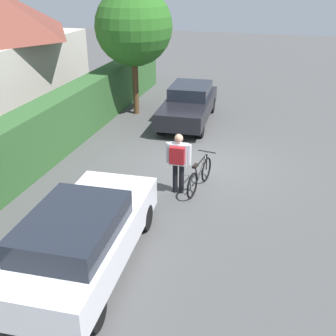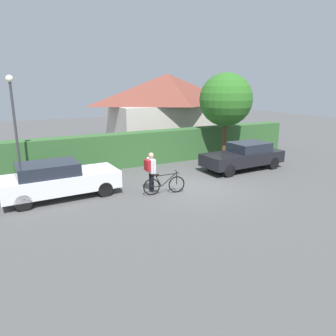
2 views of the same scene
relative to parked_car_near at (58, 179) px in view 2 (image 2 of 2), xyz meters
name	(u,v)px [view 2 (image 2 of 2)]	position (x,y,z in m)	size (l,w,h in m)	color
ground_plane	(195,187)	(5.33, -1.33, -0.74)	(60.00, 60.00, 0.00)	#4A4A4A
hedge_row	(149,147)	(5.33, 3.39, 0.14)	(18.25, 0.90, 1.76)	#315C2D
house_distant	(167,109)	(8.91, 8.17, 1.77)	(8.24, 4.78, 4.90)	beige
parked_car_near	(58,179)	(0.00, 0.00, 0.00)	(4.39, 1.89, 1.41)	silver
parked_car_far	(244,156)	(9.07, 0.01, -0.03)	(4.36, 1.80, 1.36)	black
bicycle	(164,185)	(3.80, -1.49, -0.36)	(1.71, 0.50, 0.88)	black
person_rider	(151,168)	(3.43, -0.99, 0.24)	(0.35, 0.66, 1.62)	black
street_lamp	(14,119)	(-1.20, 1.74, 2.20)	(0.28, 0.28, 4.59)	#38383D
tree_kerbside	(226,100)	(9.51, 2.28, 2.64)	(2.93, 2.93, 4.85)	brown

